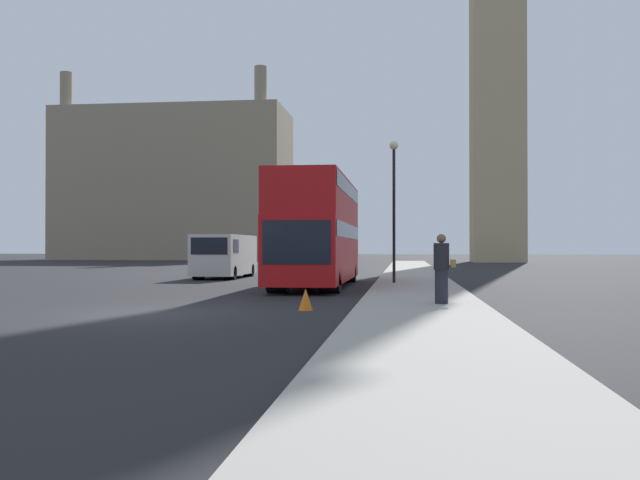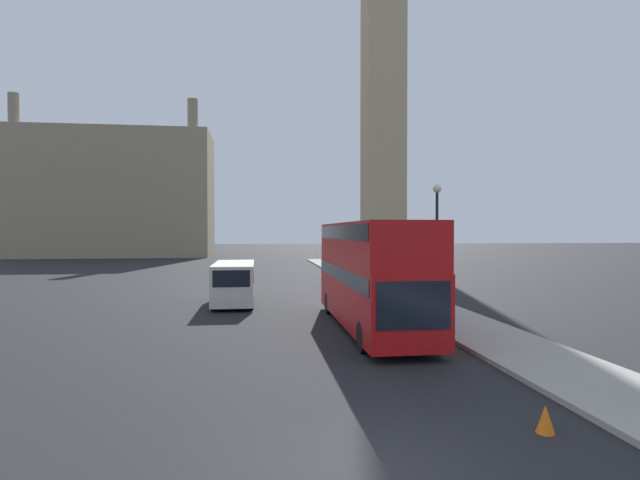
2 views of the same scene
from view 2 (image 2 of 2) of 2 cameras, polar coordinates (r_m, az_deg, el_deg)
ground_plane at (r=8.92m, az=5.88°, el=-25.11°), size 300.00×300.00×0.00m
clock_tower at (r=77.49m, az=7.24°, el=22.77°), size 5.88×6.05×63.70m
building_block_distant at (r=84.71m, az=-22.28°, el=4.83°), size 29.30×12.67×23.65m
red_double_decker_bus at (r=20.20m, az=5.79°, el=-3.37°), size 2.58×11.14×4.27m
white_van at (r=27.32m, az=-9.81°, el=-4.76°), size 2.13×6.02×2.22m
street_lamp at (r=21.73m, az=13.22°, el=0.99°), size 0.36×0.36×5.77m
traffic_cone at (r=11.18m, az=24.35°, el=-18.14°), size 0.36×0.36×0.55m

